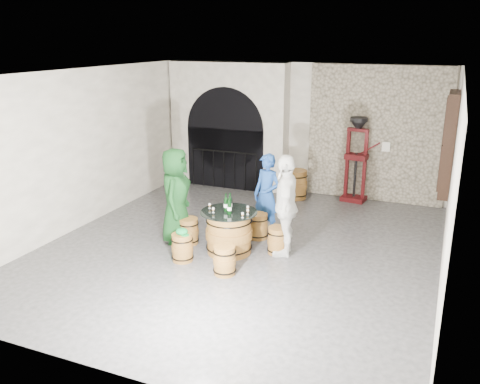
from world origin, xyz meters
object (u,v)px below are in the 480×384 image
at_px(side_barrel, 296,184).
at_px(wine_bottle_left, 226,204).
at_px(corking_press, 357,153).
at_px(barrel_stool_left, 189,231).
at_px(person_blue, 267,195).
at_px(barrel_stool_near_right, 225,260).
at_px(wine_bottle_center, 229,207).
at_px(barrel_table, 229,232).
at_px(person_white, 286,205).
at_px(barrel_stool_far, 258,226).
at_px(wine_bottle_right, 230,203).
at_px(person_green, 176,196).
at_px(barrel_stool_right, 278,240).
at_px(barrel_stool_near_left, 182,248).

bearing_deg(side_barrel, wine_bottle_left, -94.05).
bearing_deg(corking_press, side_barrel, -157.58).
xyz_separation_m(barrel_stool_left, person_blue, (1.20, 1.02, 0.57)).
xyz_separation_m(barrel_stool_left, barrel_stool_near_right, (1.18, -0.93, 0.00)).
relative_size(wine_bottle_left, wine_bottle_center, 1.00).
height_order(barrel_table, person_white, person_white).
height_order(barrel_stool_far, corking_press, corking_press).
relative_size(wine_bottle_left, wine_bottle_right, 1.00).
distance_m(person_green, wine_bottle_right, 1.14).
bearing_deg(barrel_stool_near_right, side_barrel, 91.32).
distance_m(barrel_stool_right, wine_bottle_center, 1.11).
xyz_separation_m(side_barrel, corking_press, (1.33, 0.36, 0.82)).
height_order(barrel_stool_near_right, wine_bottle_center, wine_bottle_center).
bearing_deg(wine_bottle_center, corking_press, 70.27).
distance_m(person_green, person_blue, 1.78).
bearing_deg(person_green, corking_press, -50.02).
distance_m(barrel_stool_left, person_blue, 1.68).
bearing_deg(person_white, wine_bottle_right, -86.67).
bearing_deg(side_barrel, barrel_stool_far, -88.84).
height_order(wine_bottle_center, corking_press, corking_press).
xyz_separation_m(barrel_stool_far, corking_press, (1.28, 3.12, 0.92)).
xyz_separation_m(person_white, wine_bottle_center, (-0.89, -0.46, -0.00)).
relative_size(barrel_stool_far, barrel_stool_right, 1.00).
distance_m(barrel_table, wine_bottle_center, 0.55).
xyz_separation_m(barrel_stool_right, wine_bottle_right, (-0.84, -0.23, 0.67)).
xyz_separation_m(barrel_stool_near_right, person_blue, (0.03, 1.95, 0.57)).
height_order(person_blue, corking_press, corking_press).
relative_size(barrel_stool_near_left, wine_bottle_left, 1.55).
xyz_separation_m(barrel_stool_right, side_barrel, (-0.64, 3.30, 0.10)).
distance_m(barrel_stool_left, barrel_stool_far, 1.36).
xyz_separation_m(barrel_stool_near_left, corking_press, (2.14, 4.62, 0.92)).
height_order(barrel_stool_near_left, wine_bottle_right, wine_bottle_right).
distance_m(wine_bottle_center, wine_bottle_right, 0.20).
bearing_deg(wine_bottle_left, barrel_stool_near_left, -129.56).
distance_m(barrel_stool_left, barrel_stool_near_left, 0.78).
bearing_deg(person_blue, wine_bottle_left, -89.38).
bearing_deg(barrel_stool_near_left, barrel_stool_far, 60.19).
relative_size(barrel_stool_far, person_blue, 0.31).
height_order(barrel_stool_right, barrel_stool_near_left, same).
height_order(barrel_stool_left, side_barrel, side_barrel).
height_order(wine_bottle_left, wine_bottle_right, same).
height_order(barrel_stool_far, wine_bottle_left, wine_bottle_left).
distance_m(barrel_table, wine_bottle_right, 0.54).
relative_size(person_blue, wine_bottle_center, 5.05).
height_order(barrel_stool_right, wine_bottle_left, wine_bottle_left).
height_order(barrel_stool_near_right, corking_press, corking_press).
height_order(barrel_stool_far, wine_bottle_right, wine_bottle_right).
distance_m(wine_bottle_right, corking_press, 4.19).
xyz_separation_m(barrel_stool_near_right, corking_press, (1.23, 4.81, 0.92)).
bearing_deg(barrel_stool_right, barrel_stool_near_right, -115.13).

